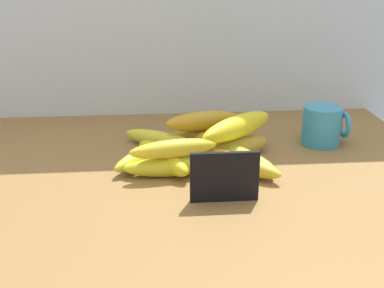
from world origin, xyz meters
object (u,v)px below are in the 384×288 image
object	(u,v)px
banana_4	(169,167)
banana_5	(161,140)
banana_8	(235,148)
banana_10	(172,149)
chalkboard_sign	(223,179)
banana_2	(205,149)
banana_0	(238,156)
banana_7	(206,138)
banana_9	(201,121)
banana_6	(161,158)
banana_11	(236,127)
banana_1	(231,162)
coffee_mug	(322,125)
banana_3	(148,154)

from	to	relation	value
banana_4	banana_5	bearing A→B (deg)	94.89
banana_8	banana_10	size ratio (longest dim) A/B	0.96
chalkboard_sign	banana_2	distance (cm)	17.73
banana_0	banana_7	distance (cm)	10.91
banana_10	banana_0	bearing A→B (deg)	16.84
banana_7	chalkboard_sign	bearing A→B (deg)	-90.13
banana_5	banana_7	world-z (taller)	banana_7
banana_4	banana_9	size ratio (longest dim) A/B	1.08
chalkboard_sign	banana_10	size ratio (longest dim) A/B	0.69
banana_6	banana_11	world-z (taller)	banana_11
banana_6	banana_8	distance (cm)	15.07
banana_2	banana_10	world-z (taller)	banana_10
banana_10	banana_8	bearing A→B (deg)	30.13
banana_1	banana_6	xyz separation A→B (cm)	(-12.62, 2.63, 0.25)
banana_1	coffee_mug	bearing A→B (deg)	30.76
chalkboard_sign	banana_3	world-z (taller)	chalkboard_sign
banana_10	banana_11	bearing A→B (deg)	31.37
banana_1	banana_7	size ratio (longest dim) A/B	1.29
banana_7	banana_2	bearing A→B (deg)	-99.19
coffee_mug	banana_5	xyz separation A→B (cm)	(-33.31, 0.49, -2.32)
banana_4	banana_8	xyz separation A→B (cm)	(13.17, 7.60, 0.26)
banana_6	banana_9	size ratio (longest dim) A/B	1.09
coffee_mug	banana_6	world-z (taller)	coffee_mug
banana_11	banana_9	bearing A→B (deg)	136.18
banana_8	banana_6	bearing A→B (deg)	-164.74
banana_10	banana_5	bearing A→B (deg)	97.50
coffee_mug	banana_1	bearing A→B (deg)	-149.24
chalkboard_sign	banana_7	distance (cm)	24.17
banana_3	banana_8	bearing A→B (deg)	4.44
banana_3	banana_4	size ratio (longest dim) A/B	1.09
coffee_mug	banana_6	distance (cm)	34.95
banana_0	banana_10	distance (cm)	13.39
banana_3	banana_6	distance (cm)	3.62
banana_9	banana_10	size ratio (longest dim) A/B	0.98
banana_0	banana_4	xyz separation A→B (cm)	(-13.01, -4.06, -0.01)
banana_1	banana_8	distance (cm)	6.87
chalkboard_sign	banana_8	xyz separation A→B (cm)	(5.05, 17.83, -1.85)
banana_3	banana_11	world-z (taller)	banana_11
banana_0	banana_11	xyz separation A→B (cm)	(0.29, 3.99, 4.44)
banana_0	banana_5	bearing A→B (deg)	145.25
chalkboard_sign	coffee_mug	bearing A→B (deg)	44.59
coffee_mug	banana_2	bearing A→B (deg)	-166.39
banana_8	banana_5	bearing A→B (deg)	156.28
banana_0	banana_1	distance (cm)	3.52
banana_11	banana_8	bearing A→B (deg)	-106.21
banana_4	banana_9	distance (cm)	16.13
banana_6	banana_7	xyz separation A→B (cm)	(9.55, 10.21, -0.32)
coffee_mug	banana_2	distance (cm)	25.79
banana_4	banana_11	bearing A→B (deg)	31.19
banana_1	banana_10	world-z (taller)	banana_10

